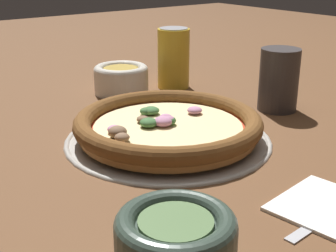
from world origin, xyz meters
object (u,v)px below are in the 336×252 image
Objects in this scene: beverage_can at (174,58)px; napkin at (336,208)px; bowl_far at (176,243)px; drinking_cup at (280,80)px; bowl_near at (121,78)px; pizza_tray at (168,138)px; pizza at (168,125)px.

napkin is at bearing 161.53° from beverage_can.
bowl_far is 0.50m from drinking_cup.
drinking_cup is 0.24m from beverage_can.
bowl_near is at bearing 32.11° from drinking_cup.
drinking_cup reaches higher than napkin.
pizza_tray is 2.31× the size of napkin.
beverage_can is (-0.03, -0.11, 0.03)m from bowl_near.
pizza_tray is at bearing 162.90° from bowl_near.
bowl_far is 0.21m from napkin.
pizza is (0.00, 0.00, 0.02)m from pizza_tray.
beverage_can is at bearing -39.32° from pizza_tray.
bowl_far is at bearing 120.51° from drinking_cup.
pizza_tray is 0.31m from beverage_can.
bowl_near is 0.88× the size of beverage_can.
bowl_far is 0.95× the size of drinking_cup.
bowl_near is 0.81× the size of napkin.
bowl_near is at bearing -27.22° from bowl_far.
bowl_near is 0.58m from bowl_far.
pizza is at bearing 60.06° from pizza_tray.
drinking_cup is 0.89× the size of beverage_can.
bowl_far is (-0.26, 0.19, 0.03)m from pizza_tray.
napkin is (-0.28, -0.02, 0.00)m from pizza_tray.
pizza reaches higher than pizza_tray.
napkin is at bearing -175.65° from pizza.
bowl_far reaches higher than napkin.
pizza is 0.32m from bowl_far.
bowl_near is at bearing -17.23° from pizza.
pizza is 0.28m from napkin.
bowl_near is (0.26, -0.08, 0.03)m from pizza_tray.
drinking_cup is (-0.26, -0.17, 0.02)m from bowl_near.
bowl_near is at bearing -6.37° from napkin.
bowl_near is at bearing -17.10° from pizza_tray.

